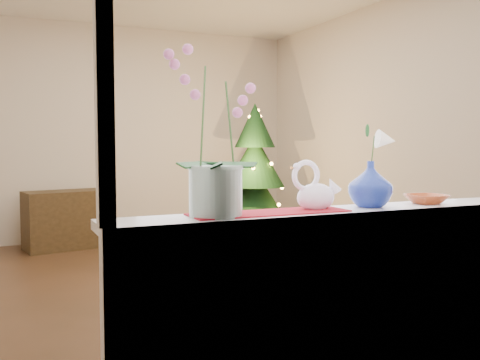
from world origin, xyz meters
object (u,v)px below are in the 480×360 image
at_px(blue_vase, 370,181).
at_px(xmas_tree, 255,175).
at_px(side_table, 66,220).
at_px(orchid_pot, 215,132).
at_px(paperweight, 374,201).
at_px(amber_dish, 426,200).
at_px(swan, 316,186).

xyz_separation_m(blue_vase, xmas_tree, (1.17, 3.66, -0.20)).
height_order(blue_vase, side_table, blue_vase).
relative_size(blue_vase, xmas_tree, 0.15).
height_order(orchid_pot, blue_vase, orchid_pot).
height_order(blue_vase, paperweight, blue_vase).
height_order(amber_dish, side_table, amber_dish).
relative_size(xmas_tree, side_table, 1.88).
bearing_deg(side_table, blue_vase, -89.11).
bearing_deg(orchid_pot, blue_vase, 0.72).
relative_size(swan, amber_dish, 1.53).
bearing_deg(paperweight, swan, 171.47).
bearing_deg(xmas_tree, amber_dish, -102.82).
bearing_deg(orchid_pot, swan, 2.03).
bearing_deg(swan, orchid_pot, -158.26).
xyz_separation_m(orchid_pot, blue_vase, (0.78, 0.01, -0.22)).
distance_m(orchid_pot, paperweight, 0.83).
xyz_separation_m(orchid_pot, side_table, (-0.12, 4.43, -0.93)).
bearing_deg(swan, xmas_tree, 87.90).
height_order(swan, amber_dish, swan).
bearing_deg(xmas_tree, swan, -111.80).
xyz_separation_m(paperweight, side_table, (-0.89, 4.46, -0.62)).
relative_size(blue_vase, side_table, 0.27).
xyz_separation_m(swan, xmas_tree, (1.46, 3.65, -0.18)).
relative_size(orchid_pot, xmas_tree, 0.40).
xyz_separation_m(xmas_tree, side_table, (-2.07, 0.76, -0.51)).
bearing_deg(amber_dish, side_table, 105.57).
bearing_deg(paperweight, orchid_pot, 178.09).
distance_m(swan, xmas_tree, 3.94).
bearing_deg(paperweight, amber_dish, 4.90).
bearing_deg(side_table, xmas_tree, -30.80).
distance_m(swan, paperweight, 0.30).
bearing_deg(side_table, swan, -92.77).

